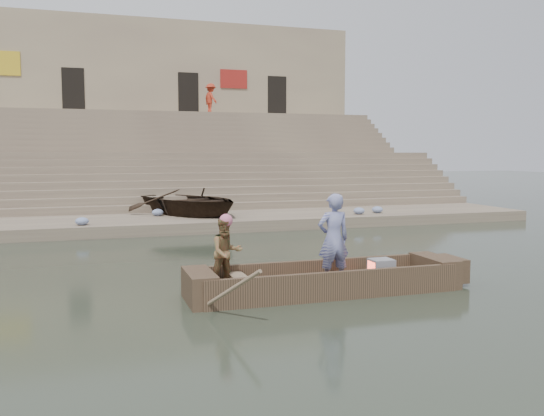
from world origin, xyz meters
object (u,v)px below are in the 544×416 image
television (381,269)px  pedestrian (211,99)px  rowing_man (226,253)px  beached_rowboat (191,201)px  standing_man (333,239)px  main_rowboat (325,287)px

television → pedestrian: 25.92m
rowing_man → beached_rowboat: bearing=73.6°
standing_man → pedestrian: size_ratio=0.97×
rowing_man → beached_rowboat: size_ratio=0.27×
standing_man → beached_rowboat: standing_man is taller
television → pedestrian: bearing=86.2°
main_rowboat → standing_man: 1.03m
main_rowboat → standing_man: bearing=-56.6°
standing_man → television: 1.36m
television → beached_rowboat: (-1.95, 11.72, 0.50)m
main_rowboat → pedestrian: bearing=83.3°
beached_rowboat → standing_man: bearing=-113.3°
main_rowboat → pedestrian: pedestrian is taller
main_rowboat → beached_rowboat: bearing=93.4°
main_rowboat → pedestrian: (2.94, 25.23, 6.02)m
main_rowboat → television: television is taller
pedestrian → television: bearing=159.2°
main_rowboat → beached_rowboat: 11.77m
rowing_man → pedestrian: 26.06m
standing_man → rowing_man: 2.14m
beached_rowboat → pedestrian: size_ratio=2.69×
television → beached_rowboat: size_ratio=0.09×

